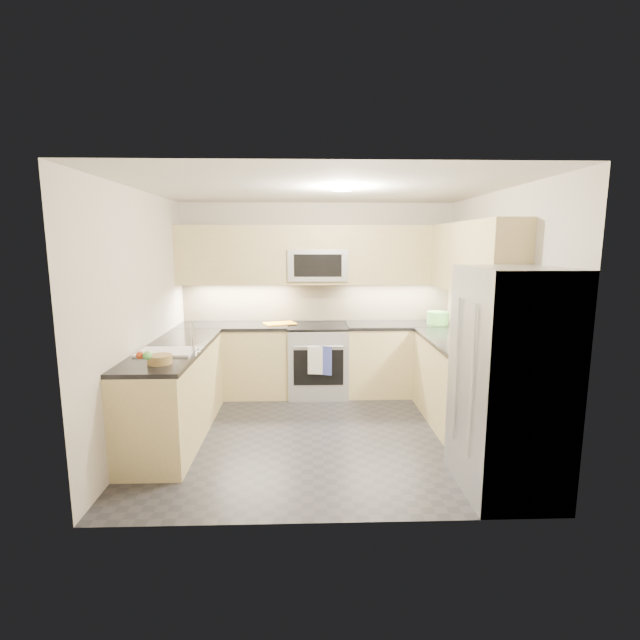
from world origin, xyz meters
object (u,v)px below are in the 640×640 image
at_px(refrigerator, 509,381).
at_px(fruit_basket, 160,359).
at_px(cutting_board, 280,323).
at_px(gas_range, 318,361).
at_px(utensil_bowl, 438,318).
at_px(microwave, 317,265).

relative_size(refrigerator, fruit_basket, 8.51).
bearing_deg(cutting_board, fruit_basket, -115.37).
xyz_separation_m(gas_range, cutting_board, (-0.49, 0.04, 0.49)).
bearing_deg(utensil_bowl, cutting_board, 177.94).
height_order(microwave, fruit_basket, microwave).
xyz_separation_m(utensil_bowl, fruit_basket, (-2.99, -1.91, -0.04)).
distance_m(utensil_bowl, cutting_board, 2.05).
relative_size(microwave, refrigerator, 0.42).
xyz_separation_m(gas_range, refrigerator, (1.45, -2.43, 0.45)).
distance_m(refrigerator, fruit_basket, 2.92).
height_order(microwave, utensil_bowl, microwave).
bearing_deg(fruit_basket, refrigerator, -9.62).
distance_m(gas_range, refrigerator, 2.86).
bearing_deg(utensil_bowl, gas_range, 178.91).
bearing_deg(cutting_board, microwave, 9.32).
bearing_deg(cutting_board, utensil_bowl, -2.06).
relative_size(gas_range, utensil_bowl, 3.24).
distance_m(gas_range, utensil_bowl, 1.66).
relative_size(refrigerator, cutting_board, 4.56).
height_order(microwave, refrigerator, microwave).
height_order(gas_range, cutting_board, cutting_board).
height_order(utensil_bowl, cutting_board, utensil_bowl).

